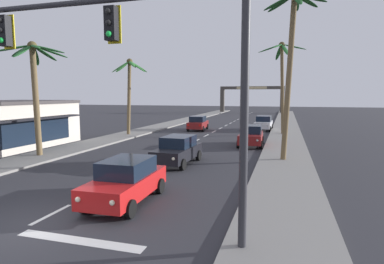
{
  "coord_description": "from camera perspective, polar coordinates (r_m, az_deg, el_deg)",
  "views": [
    {
      "loc": [
        7.74,
        -8.08,
        4.15
      ],
      "look_at": [
        3.03,
        8.0,
        2.2
      ],
      "focal_mm": 30.01,
      "sensor_mm": 36.0,
      "label": 1
    }
  ],
  "objects": [
    {
      "name": "ground_plane",
      "position": [
        11.93,
        -26.51,
        -14.43
      ],
      "size": [
        220.0,
        220.0,
        0.0
      ],
      "primitive_type": "plane",
      "color": "#2D2D33"
    },
    {
      "name": "sidewalk_right",
      "position": [
        28.38,
        16.27,
        -1.9
      ],
      "size": [
        3.2,
        110.0,
        0.14
      ],
      "primitive_type": "cube",
      "color": "gray",
      "rests_on": "ground"
    },
    {
      "name": "sidewalk_left",
      "position": [
        32.35,
        -12.55,
        -0.77
      ],
      "size": [
        3.2,
        110.0,
        0.14
      ],
      "primitive_type": "cube",
      "color": "gray",
      "rests_on": "ground"
    },
    {
      "name": "lane_markings",
      "position": [
        29.87,
        1.95,
        -1.35
      ],
      "size": [
        4.28,
        88.87,
        0.01
      ],
      "color": "silver",
      "rests_on": "ground"
    },
    {
      "name": "traffic_signal_mast",
      "position": [
        9.39,
        -12.62,
        13.98
      ],
      "size": [
        11.23,
        0.41,
        7.57
      ],
      "color": "#2D2D33",
      "rests_on": "ground"
    },
    {
      "name": "sedan_lead_at_stop_bar",
      "position": [
        12.78,
        -11.64,
        -8.45
      ],
      "size": [
        2.03,
        4.48,
        1.68
      ],
      "color": "red",
      "rests_on": "ground"
    },
    {
      "name": "sedan_third_in_queue",
      "position": [
        19.34,
        -2.54,
        -3.18
      ],
      "size": [
        2.11,
        4.51,
        1.68
      ],
      "color": "black",
      "rests_on": "ground"
    },
    {
      "name": "sedan_oncoming_far",
      "position": [
        37.63,
        1.06,
        1.6
      ],
      "size": [
        2.15,
        4.53,
        1.68
      ],
      "color": "maroon",
      "rests_on": "ground"
    },
    {
      "name": "sedan_parked_nearest_kerb",
      "position": [
        26.61,
        10.45,
        -0.59
      ],
      "size": [
        2.06,
        4.49,
        1.68
      ],
      "color": "maroon",
      "rests_on": "ground"
    },
    {
      "name": "sedan_parked_mid_kerb",
      "position": [
        38.67,
        12.62,
        1.58
      ],
      "size": [
        2.06,
        4.49,
        1.68
      ],
      "color": "silver",
      "rests_on": "ground"
    },
    {
      "name": "palm_left_second",
      "position": [
        23.61,
        -26.14,
        9.19
      ],
      "size": [
        4.39,
        4.19,
        7.59
      ],
      "color": "brown",
      "rests_on": "ground"
    },
    {
      "name": "palm_left_third",
      "position": [
        33.2,
        -11.08,
        8.98
      ],
      "size": [
        3.71,
        3.83,
        7.76
      ],
      "color": "brown",
      "rests_on": "ground"
    },
    {
      "name": "palm_right_second",
      "position": [
        20.79,
        17.28,
        15.21
      ],
      "size": [
        3.78,
        3.65,
        10.29
      ],
      "color": "brown",
      "rests_on": "ground"
    },
    {
      "name": "palm_right_third",
      "position": [
        34.44,
        15.71,
        10.72
      ],
      "size": [
        4.74,
        4.6,
        9.47
      ],
      "color": "brown",
      "rests_on": "ground"
    },
    {
      "name": "town_gateway_arch",
      "position": [
        76.16,
        10.54,
        6.41
      ],
      "size": [
        14.67,
        0.9,
        6.12
      ],
      "color": "#423D38",
      "rests_on": "ground"
    }
  ]
}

